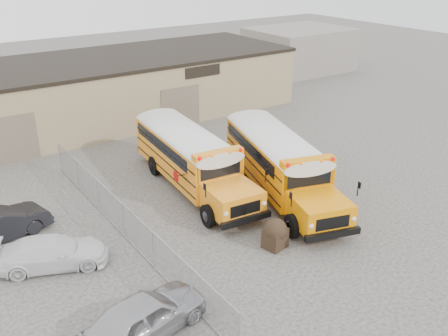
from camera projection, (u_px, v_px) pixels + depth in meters
ground at (266, 226)px, 24.07m from camera, size 120.00×120.00×0.00m
warehouse at (102, 89)px, 38.12m from camera, size 30.20×10.20×4.67m
chainlink_fence at (123, 220)px, 22.84m from camera, size 0.07×18.07×1.81m
distant_building_right at (299, 49)px, 53.67m from camera, size 10.00×8.00×4.40m
school_bus_left at (146, 120)px, 32.86m from camera, size 3.92×11.23×3.23m
school_bus_right at (238, 121)px, 32.71m from camera, size 5.83×11.47×3.27m
tarp_bundle at (275, 233)px, 22.11m from camera, size 1.10×1.04×1.42m
car_silver at (145, 316)px, 17.04m from camera, size 4.97×2.85×1.59m
car_white at (52, 252)px, 20.83m from camera, size 4.92×3.43×1.32m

